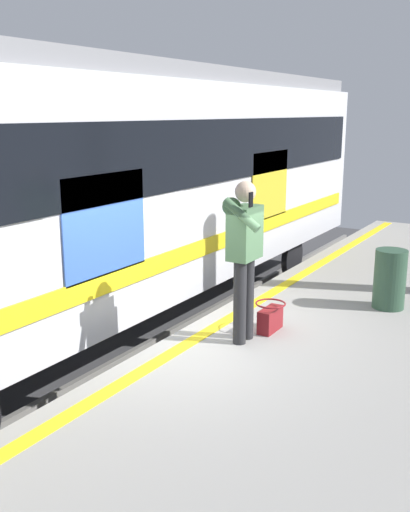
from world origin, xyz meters
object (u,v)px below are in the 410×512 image
at_px(train_carriage, 124,177).
at_px(passenger, 244,248).
at_px(trash_bin, 390,279).
at_px(handbag, 270,317).

height_order(train_carriage, passenger, train_carriage).
xyz_separation_m(train_carriage, passenger, (1.69, 2.96, -0.43)).
bearing_deg(passenger, trash_bin, 151.16).
height_order(passenger, handbag, passenger).
relative_size(handbag, trash_bin, 0.51).
relative_size(passenger, handbag, 4.53).
bearing_deg(trash_bin, train_carriage, -86.46).
bearing_deg(handbag, passenger, -17.99).
height_order(train_carriage, trash_bin, train_carriage).
bearing_deg(train_carriage, trash_bin, 93.54).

